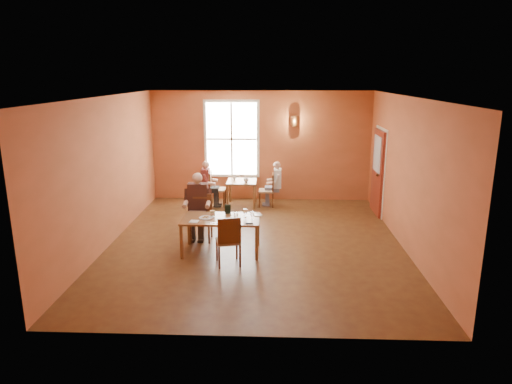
{
  "coord_description": "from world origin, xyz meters",
  "views": [
    {
      "loc": [
        0.37,
        -8.93,
        3.41
      ],
      "look_at": [
        0.0,
        0.2,
        1.05
      ],
      "focal_mm": 32.0,
      "sensor_mm": 36.0,
      "label": 1
    }
  ],
  "objects_px": {
    "diner_main": "(200,210)",
    "chair_diner_white": "(266,190)",
    "main_table": "(221,235)",
    "diner_white": "(267,185)",
    "chair_diner_main": "(201,218)",
    "second_table": "(242,193)",
    "diner_maroon": "(216,184)",
    "chair_empty": "(228,240)",
    "chair_diner_maroon": "(218,189)"
  },
  "relations": [
    {
      "from": "chair_diner_white",
      "to": "chair_diner_maroon",
      "type": "xyz_separation_m",
      "value": [
        -1.3,
        0.0,
        0.02
      ]
    },
    {
      "from": "main_table",
      "to": "chair_diner_main",
      "type": "xyz_separation_m",
      "value": [
        -0.5,
        0.65,
        0.13
      ]
    },
    {
      "from": "chair_empty",
      "to": "diner_maroon",
      "type": "xyz_separation_m",
      "value": [
        -0.7,
        3.89,
        0.12
      ]
    },
    {
      "from": "chair_diner_main",
      "to": "second_table",
      "type": "distance_m",
      "value": 2.75
    },
    {
      "from": "diner_main",
      "to": "chair_diner_maroon",
      "type": "relative_size",
      "value": 1.47
    },
    {
      "from": "second_table",
      "to": "diner_maroon",
      "type": "height_order",
      "value": "diner_maroon"
    },
    {
      "from": "main_table",
      "to": "diner_main",
      "type": "xyz_separation_m",
      "value": [
        -0.5,
        0.62,
        0.33
      ]
    },
    {
      "from": "main_table",
      "to": "chair_empty",
      "type": "xyz_separation_m",
      "value": [
        0.19,
        -0.58,
        0.12
      ]
    },
    {
      "from": "main_table",
      "to": "diner_white",
      "type": "height_order",
      "value": "diner_white"
    },
    {
      "from": "second_table",
      "to": "diner_white",
      "type": "bearing_deg",
      "value": 0.0
    },
    {
      "from": "main_table",
      "to": "chair_diner_white",
      "type": "bearing_deg",
      "value": 76.04
    },
    {
      "from": "chair_diner_white",
      "to": "diner_white",
      "type": "height_order",
      "value": "diner_white"
    },
    {
      "from": "diner_main",
      "to": "diner_white",
      "type": "distance_m",
      "value": 3.02
    },
    {
      "from": "chair_empty",
      "to": "chair_diner_main",
      "type": "bearing_deg",
      "value": 105.62
    },
    {
      "from": "main_table",
      "to": "second_table",
      "type": "height_order",
      "value": "main_table"
    },
    {
      "from": "diner_main",
      "to": "second_table",
      "type": "distance_m",
      "value": 2.8
    },
    {
      "from": "diner_white",
      "to": "diner_maroon",
      "type": "distance_m",
      "value": 1.36
    },
    {
      "from": "diner_main",
      "to": "chair_diner_white",
      "type": "bearing_deg",
      "value": -116.18
    },
    {
      "from": "chair_diner_white",
      "to": "diner_main",
      "type": "bearing_deg",
      "value": 153.82
    },
    {
      "from": "chair_diner_maroon",
      "to": "main_table",
      "type": "bearing_deg",
      "value": 8.19
    },
    {
      "from": "diner_white",
      "to": "chair_empty",
      "type": "bearing_deg",
      "value": 170.39
    },
    {
      "from": "chair_diner_white",
      "to": "chair_diner_main",
      "type": "bearing_deg",
      "value": 153.57
    },
    {
      "from": "diner_maroon",
      "to": "chair_diner_white",
      "type": "bearing_deg",
      "value": 90.0
    },
    {
      "from": "main_table",
      "to": "chair_diner_white",
      "type": "distance_m",
      "value": 3.41
    },
    {
      "from": "second_table",
      "to": "chair_diner_white",
      "type": "bearing_deg",
      "value": 0.0
    },
    {
      "from": "diner_maroon",
      "to": "main_table",
      "type": "bearing_deg",
      "value": 8.69
    },
    {
      "from": "diner_main",
      "to": "chair_diner_white",
      "type": "xyz_separation_m",
      "value": [
        1.32,
        2.69,
        -0.24
      ]
    },
    {
      "from": "chair_diner_maroon",
      "to": "diner_maroon",
      "type": "xyz_separation_m",
      "value": [
        -0.03,
        0.0,
        0.13
      ]
    },
    {
      "from": "chair_empty",
      "to": "second_table",
      "type": "bearing_deg",
      "value": 76.43
    },
    {
      "from": "main_table",
      "to": "second_table",
      "type": "relative_size",
      "value": 1.95
    },
    {
      "from": "chair_diner_main",
      "to": "diner_white",
      "type": "relative_size",
      "value": 0.84
    },
    {
      "from": "chair_diner_main",
      "to": "diner_white",
      "type": "xyz_separation_m",
      "value": [
        1.35,
        2.66,
        0.09
      ]
    },
    {
      "from": "diner_main",
      "to": "diner_maroon",
      "type": "distance_m",
      "value": 2.69
    },
    {
      "from": "diner_white",
      "to": "diner_main",
      "type": "bearing_deg",
      "value": 153.31
    },
    {
      "from": "second_table",
      "to": "diner_main",
      "type": "bearing_deg",
      "value": -104.04
    },
    {
      "from": "chair_diner_main",
      "to": "chair_diner_white",
      "type": "distance_m",
      "value": 2.97
    },
    {
      "from": "chair_diner_white",
      "to": "chair_diner_maroon",
      "type": "bearing_deg",
      "value": 90.0
    },
    {
      "from": "main_table",
      "to": "chair_empty",
      "type": "relative_size",
      "value": 1.58
    },
    {
      "from": "main_table",
      "to": "diner_white",
      "type": "distance_m",
      "value": 3.43
    },
    {
      "from": "chair_diner_main",
      "to": "second_table",
      "type": "bearing_deg",
      "value": -104.19
    },
    {
      "from": "chair_diner_maroon",
      "to": "chair_empty",
      "type": "bearing_deg",
      "value": 9.79
    },
    {
      "from": "diner_main",
      "to": "chair_diner_white",
      "type": "height_order",
      "value": "diner_main"
    },
    {
      "from": "main_table",
      "to": "diner_main",
      "type": "relative_size",
      "value": 1.11
    },
    {
      "from": "second_table",
      "to": "chair_diner_main",
      "type": "bearing_deg",
      "value": -104.19
    },
    {
      "from": "chair_diner_white",
      "to": "second_table",
      "type": "bearing_deg",
      "value": 90.0
    },
    {
      "from": "diner_white",
      "to": "second_table",
      "type": "bearing_deg",
      "value": 90.0
    },
    {
      "from": "diner_main",
      "to": "diner_maroon",
      "type": "height_order",
      "value": "diner_main"
    },
    {
      "from": "chair_empty",
      "to": "diner_white",
      "type": "xyz_separation_m",
      "value": [
        0.66,
        3.89,
        0.1
      ]
    },
    {
      "from": "main_table",
      "to": "second_table",
      "type": "xyz_separation_m",
      "value": [
        0.17,
        3.31,
        -0.01
      ]
    },
    {
      "from": "chair_diner_main",
      "to": "chair_empty",
      "type": "distance_m",
      "value": 1.41
    }
  ]
}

